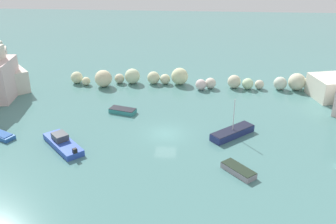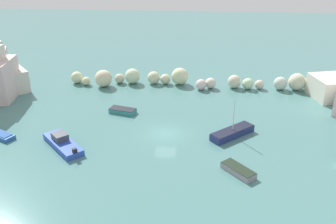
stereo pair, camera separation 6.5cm
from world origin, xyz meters
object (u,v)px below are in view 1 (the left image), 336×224
(moored_boat_2, at_px, (238,170))
(moored_boat_3, at_px, (123,111))
(moored_boat_4, at_px, (63,143))
(moored_boat_1, at_px, (232,132))

(moored_boat_2, relative_size, moored_boat_3, 0.98)
(moored_boat_4, bearing_deg, moored_boat_1, -120.97)
(moored_boat_2, xyz_separation_m, moored_boat_4, (-18.71, 3.71, 0.13))
(moored_boat_1, height_order, moored_boat_2, moored_boat_1)
(moored_boat_3, xyz_separation_m, moored_boat_4, (-4.93, -9.20, 0.15))
(moored_boat_1, bearing_deg, moored_boat_4, -29.68)
(moored_boat_2, distance_m, moored_boat_4, 19.08)
(moored_boat_3, height_order, moored_boat_4, moored_boat_4)
(moored_boat_1, relative_size, moored_boat_4, 0.90)
(moored_boat_3, bearing_deg, moored_boat_4, 78.01)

